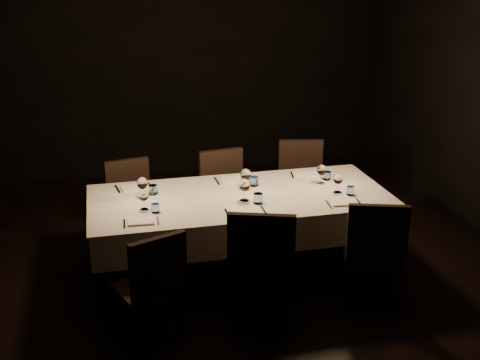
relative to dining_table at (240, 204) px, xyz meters
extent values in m
cube|color=black|center=(0.00, 0.00, -0.69)|extent=(5.00, 6.00, 0.01)
cube|color=black|center=(0.00, 3.00, 0.81)|extent=(5.00, 0.01, 3.00)
cube|color=black|center=(0.00, -3.00, 0.81)|extent=(5.00, 0.01, 3.00)
cube|color=black|center=(0.00, 0.00, 0.04)|extent=(2.40, 1.00, 0.04)
cylinder|color=black|center=(-1.12, -0.42, -0.33)|extent=(0.07, 0.07, 0.71)
cylinder|color=black|center=(-1.12, 0.42, -0.33)|extent=(0.07, 0.07, 0.71)
cylinder|color=black|center=(1.12, -0.42, -0.33)|extent=(0.07, 0.07, 0.71)
cylinder|color=black|center=(1.12, 0.42, -0.33)|extent=(0.07, 0.07, 0.71)
cube|color=beige|center=(0.00, 0.00, 0.07)|extent=(2.52, 1.12, 0.01)
cube|color=beige|center=(0.00, 0.55, -0.08)|extent=(2.52, 0.01, 0.28)
cube|color=beige|center=(0.00, -0.55, -0.08)|extent=(2.52, 0.01, 0.28)
cube|color=beige|center=(1.25, 0.00, -0.08)|extent=(0.01, 1.12, 0.28)
cube|color=beige|center=(-1.25, 0.00, -0.08)|extent=(0.01, 1.12, 0.28)
cylinder|color=black|center=(-0.76, -0.53, -0.50)|extent=(0.04, 0.04, 0.37)
cylinder|color=black|center=(-0.64, -0.85, -0.50)|extent=(0.04, 0.04, 0.37)
cylinder|color=black|center=(-1.08, -0.66, -0.50)|extent=(0.04, 0.04, 0.37)
cylinder|color=black|center=(-0.95, -0.98, -0.50)|extent=(0.04, 0.04, 0.37)
cube|color=black|center=(-0.86, -0.76, -0.29)|extent=(0.55, 0.55, 0.05)
cube|color=black|center=(-0.79, -0.92, -0.04)|extent=(0.41, 0.20, 0.46)
cube|color=white|center=(-0.86, -0.38, 0.08)|extent=(0.20, 0.14, 0.01)
cube|color=silver|center=(-0.98, -0.38, 0.08)|extent=(0.02, 0.18, 0.01)
cube|color=silver|center=(-0.73, -0.38, 0.08)|extent=(0.02, 0.18, 0.01)
cylinder|color=#AACCF2|center=(-0.73, -0.20, 0.11)|extent=(0.06, 0.06, 0.07)
cylinder|color=white|center=(-0.81, -0.12, 0.08)|extent=(0.06, 0.06, 0.00)
cylinder|color=white|center=(-0.81, -0.12, 0.12)|extent=(0.01, 0.01, 0.08)
ellipsoid|color=white|center=(-0.81, -0.12, 0.19)|extent=(0.08, 0.08, 0.09)
cylinder|color=black|center=(0.24, -0.64, -0.48)|extent=(0.04, 0.04, 0.41)
cylinder|color=black|center=(0.11, -1.01, -0.48)|extent=(0.04, 0.04, 0.41)
cylinder|color=black|center=(-0.13, -0.51, -0.48)|extent=(0.04, 0.04, 0.41)
cylinder|color=black|center=(-0.26, -0.88, -0.48)|extent=(0.04, 0.04, 0.41)
cube|color=black|center=(-0.01, -0.76, -0.24)|extent=(0.60, 0.60, 0.06)
cube|color=black|center=(-0.08, -0.96, 0.05)|extent=(0.47, 0.20, 0.52)
cube|color=white|center=(-0.04, -0.38, 0.08)|extent=(0.24, 0.16, 0.02)
cube|color=silver|center=(-0.19, -0.38, 0.08)|extent=(0.02, 0.21, 0.01)
cube|color=silver|center=(0.10, -0.38, 0.08)|extent=(0.02, 0.21, 0.01)
cylinder|color=#AACCF2|center=(0.10, -0.20, 0.12)|extent=(0.08, 0.08, 0.08)
cylinder|color=white|center=(0.01, -0.12, 0.08)|extent=(0.07, 0.07, 0.00)
cylinder|color=white|center=(0.01, -0.12, 0.12)|extent=(0.01, 0.01, 0.09)
ellipsoid|color=white|center=(0.01, -0.12, 0.21)|extent=(0.09, 0.09, 0.11)
cylinder|color=black|center=(1.14, -0.56, -0.49)|extent=(0.04, 0.04, 0.39)
cylinder|color=black|center=(1.03, -0.91, -0.49)|extent=(0.04, 0.04, 0.39)
cylinder|color=black|center=(0.80, -0.45, -0.49)|extent=(0.04, 0.04, 0.39)
cylinder|color=black|center=(0.68, -0.80, -0.49)|extent=(0.04, 0.04, 0.39)
cube|color=black|center=(0.91, -0.68, -0.27)|extent=(0.57, 0.57, 0.06)
cube|color=black|center=(0.85, -0.86, 0.00)|extent=(0.44, 0.19, 0.49)
cube|color=white|center=(0.78, -0.38, 0.08)|extent=(0.22, 0.16, 0.02)
cube|color=silver|center=(0.65, -0.38, 0.08)|extent=(0.04, 0.19, 0.01)
cube|color=silver|center=(0.91, -0.38, 0.08)|extent=(0.03, 0.19, 0.01)
cylinder|color=#AACCF2|center=(0.91, -0.20, 0.11)|extent=(0.07, 0.07, 0.07)
cylinder|color=white|center=(0.83, -0.12, 0.08)|extent=(0.06, 0.06, 0.00)
cylinder|color=white|center=(0.83, -0.12, 0.12)|extent=(0.01, 0.01, 0.08)
ellipsoid|color=white|center=(0.83, -0.12, 0.20)|extent=(0.08, 0.08, 0.09)
cylinder|color=black|center=(-0.99, 0.49, -0.50)|extent=(0.04, 0.04, 0.36)
cylinder|color=black|center=(-1.06, 0.82, -0.50)|extent=(0.04, 0.04, 0.36)
cylinder|color=black|center=(-0.65, 0.56, -0.50)|extent=(0.04, 0.04, 0.36)
cylinder|color=black|center=(-0.72, 0.89, -0.50)|extent=(0.04, 0.04, 0.36)
cube|color=black|center=(-0.85, 0.69, -0.29)|extent=(0.50, 0.50, 0.05)
cube|color=black|center=(-0.89, 0.87, -0.04)|extent=(0.42, 0.14, 0.46)
cube|color=white|center=(-0.86, 0.38, 0.08)|extent=(0.25, 0.18, 0.02)
cube|color=silver|center=(-1.00, 0.38, 0.08)|extent=(0.05, 0.21, 0.01)
cube|color=silver|center=(-0.71, 0.38, 0.08)|extent=(0.04, 0.21, 0.01)
cylinder|color=#AACCF2|center=(-0.71, 0.20, 0.12)|extent=(0.07, 0.07, 0.08)
cylinder|color=white|center=(-0.80, 0.12, 0.08)|extent=(0.07, 0.07, 0.00)
cylinder|color=white|center=(-0.80, 0.12, 0.12)|extent=(0.01, 0.01, 0.09)
ellipsoid|color=white|center=(-0.80, 0.12, 0.21)|extent=(0.09, 0.09, 0.10)
cylinder|color=black|center=(-0.11, 0.45, -0.50)|extent=(0.04, 0.04, 0.38)
cylinder|color=black|center=(-0.17, 0.80, -0.50)|extent=(0.04, 0.04, 0.38)
cylinder|color=black|center=(0.24, 0.50, -0.50)|extent=(0.04, 0.04, 0.38)
cylinder|color=black|center=(0.19, 0.85, -0.50)|extent=(0.04, 0.04, 0.38)
cube|color=black|center=(0.04, 0.65, -0.28)|extent=(0.50, 0.50, 0.06)
cube|color=black|center=(0.01, 0.84, -0.01)|extent=(0.44, 0.11, 0.48)
cube|color=white|center=(0.03, 0.38, 0.08)|extent=(0.24, 0.16, 0.02)
cube|color=silver|center=(-0.12, 0.38, 0.08)|extent=(0.02, 0.21, 0.01)
cube|color=silver|center=(0.17, 0.38, 0.08)|extent=(0.02, 0.21, 0.01)
cylinder|color=#AACCF2|center=(0.17, 0.20, 0.12)|extent=(0.08, 0.08, 0.08)
cylinder|color=white|center=(0.08, 0.12, 0.08)|extent=(0.07, 0.07, 0.00)
cylinder|color=white|center=(0.08, 0.12, 0.12)|extent=(0.01, 0.01, 0.09)
ellipsoid|color=white|center=(0.08, 0.12, 0.21)|extent=(0.09, 0.09, 0.11)
cylinder|color=black|center=(0.61, 0.61, -0.49)|extent=(0.04, 0.04, 0.39)
cylinder|color=black|center=(0.68, 0.97, -0.49)|extent=(0.04, 0.04, 0.39)
cylinder|color=black|center=(0.97, 0.54, -0.49)|extent=(0.04, 0.04, 0.39)
cylinder|color=black|center=(1.04, 0.89, -0.49)|extent=(0.04, 0.04, 0.39)
cube|color=black|center=(0.82, 0.75, -0.27)|extent=(0.53, 0.53, 0.06)
cube|color=black|center=(0.86, 0.94, 0.00)|extent=(0.45, 0.14, 0.49)
cube|color=white|center=(0.72, 0.38, 0.08)|extent=(0.24, 0.17, 0.02)
cube|color=silver|center=(0.59, 0.38, 0.08)|extent=(0.05, 0.19, 0.01)
cube|color=silver|center=(0.86, 0.38, 0.08)|extent=(0.05, 0.19, 0.01)
cylinder|color=#AACCF2|center=(0.86, 0.20, 0.11)|extent=(0.07, 0.07, 0.08)
cylinder|color=white|center=(0.77, 0.12, 0.08)|extent=(0.07, 0.07, 0.00)
cylinder|color=white|center=(0.77, 0.12, 0.12)|extent=(0.01, 0.01, 0.08)
ellipsoid|color=white|center=(0.77, 0.12, 0.20)|extent=(0.09, 0.09, 0.10)
camera|label=1|loc=(-1.10, -4.60, 1.91)|focal=45.00mm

